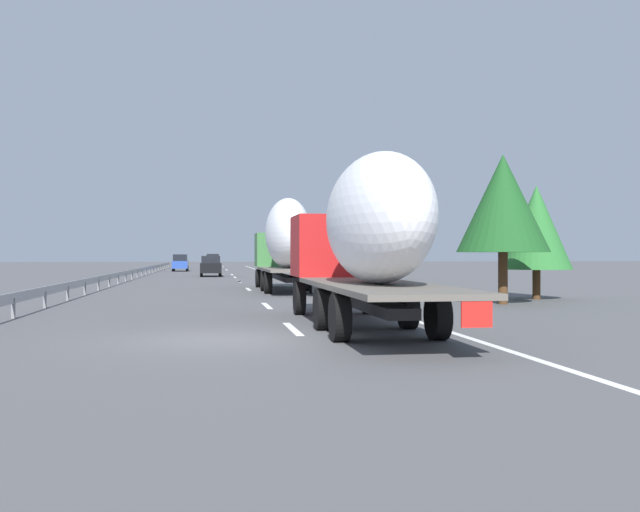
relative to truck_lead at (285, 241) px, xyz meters
name	(u,v)px	position (x,y,z in m)	size (l,w,h in m)	color
ground_plane	(213,279)	(19.20, 3.60, -2.59)	(260.00, 260.00, 0.00)	#4C4C4F
lane_stripe_0	(293,329)	(-18.80, 1.80, -2.59)	(3.20, 0.20, 0.01)	white
lane_stripe_1	(267,306)	(-10.59, 1.80, -2.59)	(3.20, 0.20, 0.01)	white
lane_stripe_2	(248,289)	(2.07, 1.80, -2.59)	(3.20, 0.20, 0.01)	white
lane_stripe_3	(239,281)	(14.18, 1.80, -2.59)	(3.20, 0.20, 0.01)	white
lane_stripe_4	(239,281)	(13.42, 1.80, -2.59)	(3.20, 0.20, 0.01)	white
lane_stripe_5	(235,277)	(22.40, 1.80, -2.59)	(3.20, 0.20, 0.01)	white
lane_stripe_6	(232,275)	(30.00, 1.80, -2.59)	(3.20, 0.20, 0.01)	white
lane_stripe_7	(226,270)	(52.70, 1.80, -2.59)	(3.20, 0.20, 0.01)	white
lane_stripe_8	(227,270)	(50.01, 1.80, -2.59)	(3.20, 0.20, 0.01)	white
lane_stripe_9	(223,267)	(73.89, 1.80, -2.59)	(3.20, 0.20, 0.01)	white
edge_line_right	(278,276)	(24.20, -1.90, -2.59)	(110.00, 0.20, 0.01)	white
truck_lead	(285,241)	(0.00, 0.00, 0.00)	(12.27, 2.55, 4.71)	#387038
truck_trailing	(365,234)	(-19.16, 0.00, -0.19)	(12.85, 2.55, 4.25)	#B21919
car_blue_sedan	(180,263)	(45.02, 7.11, -1.65)	(4.09, 1.74, 1.89)	#28479E
car_silver_hatch	(213,261)	(65.42, 3.39, -1.61)	(4.33, 1.91, 1.97)	#ADB2B7
car_black_suv	(211,266)	(25.12, 3.76, -1.69)	(4.17, 1.80, 1.76)	black
car_yellow_coupe	(213,262)	(57.37, 3.47, -1.68)	(4.67, 1.92, 1.80)	gold
road_sign	(292,249)	(24.12, -3.10, -0.25)	(0.10, 0.90, 3.41)	gray
tree_0	(327,236)	(33.77, -7.79, 1.16)	(3.66, 3.66, 6.17)	#472D19
tree_1	(503,204)	(-11.08, -7.12, 1.22)	(3.51, 3.51, 5.69)	#472D19
tree_2	(332,235)	(30.91, -7.75, 1.21)	(3.26, 3.26, 5.86)	#472D19
tree_3	(380,224)	(14.84, -8.63, 1.54)	(3.25, 3.25, 6.81)	#472D19
tree_4	(357,235)	(14.04, -6.74, 0.73)	(2.62, 2.62, 5.17)	#472D19
tree_5	(536,228)	(-8.48, -9.72, 0.43)	(2.95, 2.95, 4.80)	#472D19
guardrail_median	(137,271)	(22.20, 9.60, -2.01)	(94.00, 0.10, 0.76)	#9EA0A5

